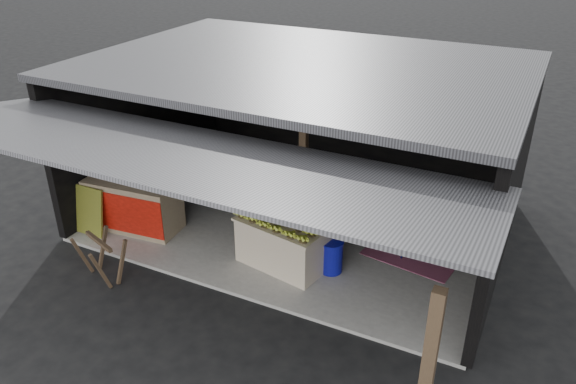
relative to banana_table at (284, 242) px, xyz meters
The scene contains 13 objects.
ground 1.21m from the banana_table, 109.16° to the right, with size 80.00×80.00×0.00m, color black.
concrete_slab 1.55m from the banana_table, 104.34° to the left, with size 7.00×5.00×0.06m, color gray.
shophouse 2.43m from the banana_table, 101.81° to the left, with size 7.40×7.29×3.02m.
banana_table is the anchor object (origin of this frame).
banana_pile 0.48m from the banana_table, 90.00° to the right, with size 1.34×0.81×0.16m, color yellow, non-canonical shape.
white_crate 0.90m from the banana_table, 92.41° to the left, with size 0.95×0.67×1.02m.
neighbor_stall 2.96m from the banana_table, behind, with size 1.71×0.90×1.70m.
green_signboard 3.58m from the banana_table, 168.89° to the right, with size 0.59×0.04×0.89m, color black.
sawhorse 2.89m from the banana_table, 146.67° to the right, with size 0.82×0.81×0.72m.
water_barrel 0.79m from the banana_table, 10.08° to the left, with size 0.36×0.36×0.52m, color #0D1097.
plastic_chair 2.15m from the banana_table, 35.77° to the left, with size 0.52×0.52×0.84m.
magenta_rug 2.21m from the banana_table, 33.16° to the left, with size 1.50×1.00×0.01m, color maroon.
picture_frames 4.14m from the banana_table, 97.94° to the left, with size 1.62×0.04×0.46m.
Camera 1 is at (3.84, -5.79, 5.33)m, focal length 35.00 mm.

